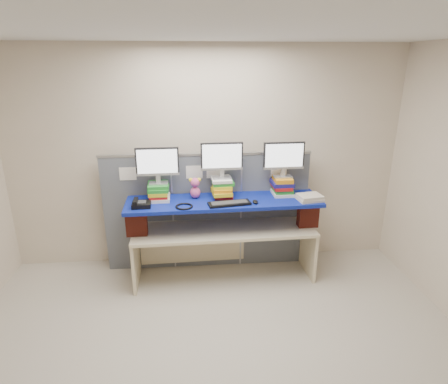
{
  "coord_description": "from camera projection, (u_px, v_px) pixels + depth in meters",
  "views": [
    {
      "loc": [
        -0.16,
        -2.66,
        2.57
      ],
      "look_at": [
        0.19,
        1.46,
        1.13
      ],
      "focal_mm": 30.0,
      "sensor_mm": 36.0,
      "label": 1
    }
  ],
  "objects": [
    {
      "name": "desk",
      "position": [
        224.0,
        238.0,
        4.57
      ],
      "size": [
        2.21,
        0.71,
        0.67
      ],
      "rotation": [
        0.0,
        0.0,
        0.03
      ],
      "color": "beige",
      "rests_on": "ground"
    },
    {
      "name": "room",
      "position": [
        216.0,
        222.0,
        2.9
      ],
      "size": [
        5.0,
        4.0,
        2.8
      ],
      "color": "beige",
      "rests_on": "ground"
    },
    {
      "name": "blue_board",
      "position": [
        224.0,
        202.0,
        4.42
      ],
      "size": [
        2.31,
        0.65,
        0.04
      ],
      "primitive_type": "cube",
      "rotation": [
        0.0,
        0.0,
        0.03
      ],
      "color": "navy",
      "rests_on": "brick_pier_left"
    },
    {
      "name": "brick_pier_left",
      "position": [
        137.0,
        222.0,
        4.32
      ],
      "size": [
        0.24,
        0.14,
        0.33
      ],
      "primitive_type": "cube",
      "rotation": [
        0.0,
        0.0,
        0.03
      ],
      "color": "maroon",
      "rests_on": "desk"
    },
    {
      "name": "book_stack_right",
      "position": [
        282.0,
        186.0,
        4.57
      ],
      "size": [
        0.26,
        0.3,
        0.22
      ],
      "color": "silver",
      "rests_on": "blue_board"
    },
    {
      "name": "desk_phone",
      "position": [
        141.0,
        204.0,
        4.2
      ],
      "size": [
        0.22,
        0.2,
        0.09
      ],
      "rotation": [
        0.0,
        0.0,
        0.04
      ],
      "color": "black",
      "rests_on": "blue_board"
    },
    {
      "name": "binder_stack",
      "position": [
        310.0,
        198.0,
        4.39
      ],
      "size": [
        0.31,
        0.27,
        0.07
      ],
      "rotation": [
        0.0,
        0.0,
        0.17
      ],
      "color": "beige",
      "rests_on": "blue_board"
    },
    {
      "name": "keyboard",
      "position": [
        229.0,
        203.0,
        4.26
      ],
      "size": [
        0.5,
        0.24,
        0.03
      ],
      "rotation": [
        0.0,
        0.0,
        0.16
      ],
      "color": "black",
      "rests_on": "blue_board"
    },
    {
      "name": "brick_pier_right",
      "position": [
        308.0,
        214.0,
        4.55
      ],
      "size": [
        0.24,
        0.14,
        0.33
      ],
      "primitive_type": "cube",
      "rotation": [
        0.0,
        0.0,
        0.03
      ],
      "color": "maroon",
      "rests_on": "desk"
    },
    {
      "name": "headset",
      "position": [
        184.0,
        206.0,
        4.19
      ],
      "size": [
        0.25,
        0.25,
        0.02
      ],
      "primitive_type": "torus",
      "rotation": [
        0.0,
        0.0,
        -0.31
      ],
      "color": "black",
      "rests_on": "blue_board"
    },
    {
      "name": "monitor_center",
      "position": [
        222.0,
        158.0,
        4.36
      ],
      "size": [
        0.5,
        0.15,
        0.43
      ],
      "rotation": [
        0.0,
        0.0,
        0.03
      ],
      "color": "#A9A9AE",
      "rests_on": "book_stack_center"
    },
    {
      "name": "plush_toy",
      "position": [
        195.0,
        188.0,
        4.43
      ],
      "size": [
        0.15,
        0.11,
        0.25
      ],
      "rotation": [
        0.0,
        0.0,
        -0.05
      ],
      "color": "#CF4E89",
      "rests_on": "blue_board"
    },
    {
      "name": "mouse",
      "position": [
        255.0,
        202.0,
        4.31
      ],
      "size": [
        0.06,
        0.11,
        0.03
      ],
      "primitive_type": "ellipsoid",
      "rotation": [
        0.0,
        0.0,
        0.01
      ],
      "color": "black",
      "rests_on": "blue_board"
    },
    {
      "name": "book_stack_left",
      "position": [
        159.0,
        191.0,
        4.4
      ],
      "size": [
        0.26,
        0.32,
        0.19
      ],
      "color": "silver",
      "rests_on": "blue_board"
    },
    {
      "name": "cubicle_partition",
      "position": [
        207.0,
        211.0,
        4.78
      ],
      "size": [
        2.6,
        0.06,
        1.53
      ],
      "color": "#51565F",
      "rests_on": "ground"
    },
    {
      "name": "book_stack_center",
      "position": [
        222.0,
        187.0,
        4.49
      ],
      "size": [
        0.27,
        0.33,
        0.23
      ],
      "color": "red",
      "rests_on": "blue_board"
    },
    {
      "name": "monitor_right",
      "position": [
        284.0,
        157.0,
        4.45
      ],
      "size": [
        0.5,
        0.15,
        0.43
      ],
      "rotation": [
        0.0,
        0.0,
        0.03
      ],
      "color": "#A9A9AE",
      "rests_on": "book_stack_right"
    },
    {
      "name": "monitor_left",
      "position": [
        157.0,
        163.0,
        4.29
      ],
      "size": [
        0.5,
        0.15,
        0.43
      ],
      "rotation": [
        0.0,
        0.0,
        0.03
      ],
      "color": "#A9A9AE",
      "rests_on": "book_stack_left"
    }
  ]
}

